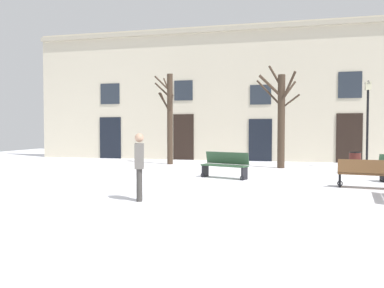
% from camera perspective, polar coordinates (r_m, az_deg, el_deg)
% --- Properties ---
extents(ground_plane, '(36.44, 36.44, 0.00)m').
position_cam_1_polar(ground_plane, '(13.66, -1.74, -5.33)').
color(ground_plane, white).
extents(building_facade, '(22.78, 0.60, 7.64)m').
position_cam_1_polar(building_facade, '(22.54, 4.36, 7.48)').
color(building_facade, beige).
rests_on(building_facade, ground).
extents(tree_center, '(2.01, 1.43, 4.79)m').
position_cam_1_polar(tree_center, '(18.34, 12.83, 4.02)').
color(tree_center, '#423326').
rests_on(tree_center, ground).
extents(tree_left_of_center, '(1.42, 1.56, 4.57)m').
position_cam_1_polar(tree_left_of_center, '(19.88, -3.32, 4.05)').
color(tree_left_of_center, '#423326').
rests_on(tree_left_of_center, ground).
extents(streetlamp, '(0.30, 0.30, 3.95)m').
position_cam_1_polar(streetlamp, '(19.06, 24.24, 3.87)').
color(streetlamp, black).
rests_on(streetlamp, ground).
extents(litter_bin, '(0.48, 0.48, 0.87)m').
position_cam_1_polar(litter_bin, '(17.08, 22.67, -2.51)').
color(litter_bin, '#4C1E19').
rests_on(litter_bin, ground).
extents(bench_by_litter_bin, '(1.75, 0.78, 0.88)m').
position_cam_1_polar(bench_by_litter_bin, '(12.90, 24.21, -3.97)').
color(bench_by_litter_bin, brown).
rests_on(bench_by_litter_bin, ground).
extents(bench_near_center_tree, '(1.82, 1.07, 0.95)m').
position_cam_1_polar(bench_near_center_tree, '(14.30, 4.85, -3.05)').
color(bench_near_center_tree, '#2D4C33').
rests_on(bench_near_center_tree, ground).
extents(person_by_shop_door, '(0.33, 0.43, 1.69)m').
position_cam_1_polar(person_by_shop_door, '(9.81, -7.69, -2.83)').
color(person_by_shop_door, '#403D3A').
rests_on(person_by_shop_door, ground).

